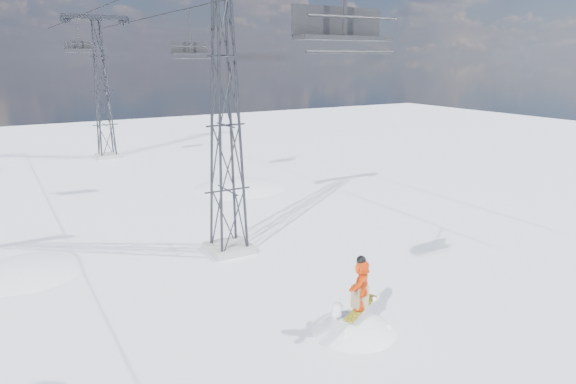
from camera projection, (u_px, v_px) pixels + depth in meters
name	position (u px, v px, depth m)	size (l,w,h in m)	color
ground	(315.00, 341.00, 15.30)	(120.00, 120.00, 0.00)	white
snow_terrain	(71.00, 341.00, 33.14)	(39.00, 37.00, 22.00)	white
lift_tower_near	(226.00, 126.00, 20.98)	(5.20, 1.80, 11.43)	#999999
lift_tower_far	(102.00, 92.00, 41.84)	(5.20, 1.80, 11.43)	#999999
haul_cables	(141.00, 9.00, 29.20)	(4.46, 51.00, 0.06)	black
snowboarder_jump	(352.00, 377.00, 16.29)	(4.40, 4.40, 6.52)	white
lift_chair_near	(342.00, 26.00, 9.95)	(2.09, 0.60, 2.59)	black
lift_chair_mid	(190.00, 49.00, 29.40)	(2.24, 0.64, 2.78)	black
lift_chair_far	(79.00, 46.00, 35.67)	(1.93, 0.56, 2.40)	black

